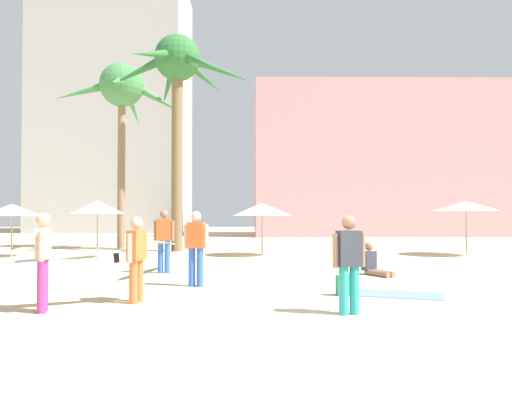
{
  "coord_description": "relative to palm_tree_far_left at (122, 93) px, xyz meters",
  "views": [
    {
      "loc": [
        -0.53,
        -6.91,
        1.68
      ],
      "look_at": [
        -0.34,
        7.13,
        1.98
      ],
      "focal_mm": 33.32,
      "sensor_mm": 36.0,
      "label": 1
    }
  ],
  "objects": [
    {
      "name": "hotel_pink",
      "position": [
        16.79,
        15.96,
        -1.77
      ],
      "size": [
        19.81,
        8.84,
        12.07
      ],
      "primitive_type": "cube",
      "color": "pink",
      "rests_on": "ground"
    },
    {
      "name": "cafe_umbrella_1",
      "position": [
        -3.0,
        -4.89,
        -5.91
      ],
      "size": [
        2.17,
        2.17,
        2.12
      ],
      "color": "gray",
      "rests_on": "ground"
    },
    {
      "name": "palm_tree_far_left",
      "position": [
        0.0,
        0.0,
        0.0
      ],
      "size": [
        6.54,
        6.5,
        9.32
      ],
      "color": "#896B4C",
      "rests_on": "ground"
    },
    {
      "name": "beach_towel",
      "position": [
        9.49,
        -13.8,
        -7.79
      ],
      "size": [
        2.15,
        1.58,
        0.01
      ],
      "primitive_type": "cube",
      "rotation": [
        0.0,
        0.0,
        -0.34
      ],
      "color": "#6684E0",
      "rests_on": "ground"
    },
    {
      "name": "ground",
      "position": [
        6.95,
        -16.9,
        -7.8
      ],
      "size": [
        120.0,
        120.0,
        0.0
      ],
      "primitive_type": "plane",
      "color": "#C6B28C"
    },
    {
      "name": "hotel_tower_gray",
      "position": [
        -7.36,
        25.23,
        4.97
      ],
      "size": [
        14.29,
        10.88,
        25.53
      ],
      "primitive_type": "cube",
      "color": "#A8A8A3",
      "rests_on": "ground"
    },
    {
      "name": "palm_tree_left",
      "position": [
        3.08,
        -1.73,
        0.41
      ],
      "size": [
        6.95,
        6.51,
        10.09
      ],
      "color": "brown",
      "rests_on": "ground"
    },
    {
      "name": "person_near_left",
      "position": [
        2.84,
        -15.41,
        -6.87
      ],
      "size": [
        2.81,
        1.37,
        1.71
      ],
      "rotation": [
        0.0,
        0.0,
        3.43
      ],
      "color": "#B7337F",
      "rests_on": "ground"
    },
    {
      "name": "person_mid_center",
      "position": [
        4.25,
        -14.65,
        -6.9
      ],
      "size": [
        0.33,
        0.6,
        1.64
      ],
      "rotation": [
        0.0,
        0.0,
        2.82
      ],
      "color": "orange",
      "rests_on": "ground"
    },
    {
      "name": "person_far_left",
      "position": [
        3.94,
        -10.14,
        -6.84
      ],
      "size": [
        0.61,
        3.15,
        1.82
      ],
      "rotation": [
        0.0,
        0.0,
        4.65
      ],
      "color": "blue",
      "rests_on": "ground"
    },
    {
      "name": "cafe_umbrella_3",
      "position": [
        0.49,
        -5.24,
        -5.81
      ],
      "size": [
        2.05,
        2.05,
        2.25
      ],
      "color": "gray",
      "rests_on": "ground"
    },
    {
      "name": "person_near_right",
      "position": [
        9.89,
        -10.56,
        -7.48
      ],
      "size": [
        0.8,
        1.0,
        0.91
      ],
      "rotation": [
        0.0,
        0.0,
        5.24
      ],
      "color": "#936B51",
      "rests_on": "ground"
    },
    {
      "name": "person_mid_right",
      "position": [
        5.16,
        -12.6,
        -6.83
      ],
      "size": [
        0.61,
        0.3,
        1.77
      ],
      "rotation": [
        0.0,
        0.0,
        1.35
      ],
      "color": "blue",
      "rests_on": "ground"
    },
    {
      "name": "backpack",
      "position": [
        8.39,
        -13.89,
        -7.6
      ],
      "size": [
        0.32,
        0.27,
        0.42
      ],
      "rotation": [
        0.0,
        0.0,
        1.69
      ],
      "color": "#2A8752",
      "rests_on": "ground"
    },
    {
      "name": "cafe_umbrella_2",
      "position": [
        6.94,
        -4.18,
        -5.88
      ],
      "size": [
        2.48,
        2.48,
        2.19
      ],
      "color": "gray",
      "rests_on": "ground"
    },
    {
      "name": "cafe_umbrella_0",
      "position": [
        15.43,
        -4.2,
        -5.74
      ],
      "size": [
        2.63,
        2.63,
        2.26
      ],
      "color": "gray",
      "rests_on": "ground"
    },
    {
      "name": "person_far_right",
      "position": [
        8.11,
        -15.8,
        -6.88
      ],
      "size": [
        0.6,
        0.32,
        1.68
      ],
      "rotation": [
        0.0,
        0.0,
        1.84
      ],
      "color": "teal",
      "rests_on": "ground"
    }
  ]
}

